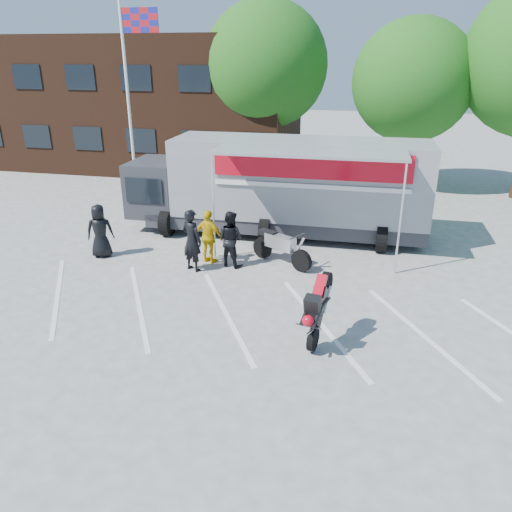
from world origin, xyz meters
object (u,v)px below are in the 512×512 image
at_px(flagpole, 132,82).
at_px(tree_left, 265,65).
at_px(parked_motorcycle, 281,264).
at_px(spectator_leather_a, 100,231).
at_px(transporter_truck, 284,234).
at_px(spectator_leather_b, 192,240).
at_px(stunt_bike_rider, 321,338).
at_px(spectator_hivis, 209,237).
at_px(spectator_leather_c, 230,239).
at_px(tree_mid, 413,81).

height_order(flagpole, tree_left, tree_left).
height_order(tree_left, parked_motorcycle, tree_left).
relative_size(tree_left, spectator_leather_a, 4.99).
relative_size(transporter_truck, spectator_leather_b, 5.62).
height_order(parked_motorcycle, stunt_bike_rider, stunt_bike_rider).
xyz_separation_m(flagpole, spectator_leather_a, (1.46, -6.19, -4.19)).
relative_size(flagpole, spectator_hivis, 4.72).
bearing_deg(spectator_leather_c, tree_left, -64.52).
bearing_deg(flagpole, stunt_bike_rider, -47.27).
xyz_separation_m(transporter_truck, parked_motorcycle, (0.40, -2.79, 0.00)).
xyz_separation_m(tree_mid, transporter_truck, (-4.42, -7.75, -4.94)).
distance_m(parked_motorcycle, spectator_leather_b, 2.89).
bearing_deg(tree_mid, flagpole, -156.03).
height_order(tree_left, stunt_bike_rider, tree_left).
bearing_deg(parked_motorcycle, flagpole, 82.51).
bearing_deg(stunt_bike_rider, spectator_leather_a, 166.40).
relative_size(tree_left, transporter_truck, 0.81).
height_order(tree_mid, stunt_bike_rider, tree_mid).
height_order(flagpole, parked_motorcycle, flagpole).
bearing_deg(spectator_leather_a, spectator_hivis, 163.37).
distance_m(spectator_leather_c, spectator_hivis, 0.71).
distance_m(transporter_truck, parked_motorcycle, 2.82).
height_order(spectator_leather_a, spectator_leather_b, spectator_leather_b).
xyz_separation_m(tree_left, stunt_bike_rider, (4.66, -15.64, -5.57)).
xyz_separation_m(tree_mid, spectator_leather_c, (-5.54, -10.96, -4.07)).
bearing_deg(spectator_leather_c, flagpole, -27.71).
bearing_deg(spectator_hivis, parked_motorcycle, -155.88).
bearing_deg(stunt_bike_rider, tree_mid, 92.18).
relative_size(tree_left, parked_motorcycle, 3.74).
bearing_deg(spectator_leather_c, spectator_leather_a, 21.62).
bearing_deg(tree_mid, tree_left, 171.87).
bearing_deg(parked_motorcycle, stunt_bike_rider, -127.78).
height_order(transporter_truck, spectator_leather_b, spectator_leather_b).
bearing_deg(spectator_hivis, spectator_leather_a, 20.50).
xyz_separation_m(transporter_truck, spectator_leather_b, (-2.14, -3.81, 0.95)).
bearing_deg(spectator_leather_a, tree_left, -124.47).
relative_size(tree_left, spectator_hivis, 5.10).
xyz_separation_m(transporter_truck, stunt_bike_rider, (2.07, -6.88, 0.00)).
xyz_separation_m(flagpole, tree_left, (4.24, 6.00, 0.51)).
xyz_separation_m(tree_left, spectator_hivis, (0.75, -11.88, -4.72)).
bearing_deg(parked_motorcycle, spectator_leather_c, 135.17).
height_order(tree_mid, transporter_truck, tree_mid).
distance_m(spectator_leather_a, spectator_hivis, 3.55).
height_order(transporter_truck, spectator_hivis, transporter_truck).
distance_m(tree_left, tree_mid, 7.10).
relative_size(flagpole, stunt_bike_rider, 4.44).
bearing_deg(parked_motorcycle, spectator_leather_b, 141.83).
bearing_deg(spectator_leather_c, transporter_truck, -90.79).
bearing_deg(stunt_bike_rider, spectator_leather_b, 155.10).
bearing_deg(tree_left, spectator_leather_b, -87.96).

